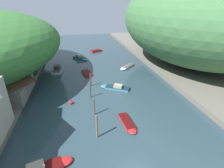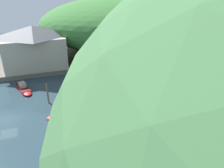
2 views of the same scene
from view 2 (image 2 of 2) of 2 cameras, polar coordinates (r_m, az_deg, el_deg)
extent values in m
plane|color=#283D47|center=(43.45, 16.47, -1.71)|extent=(130.00, 130.00, 0.00)
cube|color=#666056|center=(64.52, 3.52, 8.74)|extent=(22.00, 120.00, 1.04)
ellipsoid|color=#387033|center=(64.69, 5.51, 15.90)|extent=(36.81, 51.53, 14.73)
cube|color=#B2A899|center=(52.23, -19.34, 7.84)|extent=(8.32, 13.01, 6.93)
pyramid|color=#4C4C51|center=(51.11, -20.11, 12.81)|extent=(8.99, 14.05, 2.40)
cube|color=slate|center=(53.20, -3.45, 7.17)|extent=(6.69, 9.89, 2.71)
pyramid|color=brown|center=(52.64, -3.50, 9.13)|extent=(7.23, 10.69, 1.08)
cube|color=teal|center=(55.37, 26.59, 2.86)|extent=(4.23, 4.71, 0.59)
ellipsoid|color=teal|center=(53.21, 26.22, 2.08)|extent=(2.73, 2.84, 0.59)
cube|color=#132A33|center=(55.27, 26.65, 3.16)|extent=(4.31, 4.80, 0.03)
cube|color=#9E937F|center=(55.27, 26.75, 3.58)|extent=(1.96, 2.02, 0.82)
cube|color=red|center=(35.09, -11.85, -7.70)|extent=(1.74, 4.10, 0.43)
ellipsoid|color=red|center=(34.85, -15.07, -8.34)|extent=(1.48, 2.11, 0.43)
cube|color=#450A0A|center=(34.97, -11.89, -7.38)|extent=(1.77, 4.18, 0.03)
cube|color=red|center=(45.78, 15.17, 0.22)|extent=(2.59, 4.80, 0.46)
ellipsoid|color=red|center=(47.30, 17.18, 0.79)|extent=(2.09, 2.55, 0.46)
cube|color=#450A0A|center=(45.67, 15.21, 0.50)|extent=(2.64, 4.90, 0.03)
cube|color=teal|center=(36.79, 6.82, -5.66)|extent=(5.30, 4.03, 0.36)
ellipsoid|color=teal|center=(38.97, 7.06, -3.77)|extent=(3.05, 2.74, 0.36)
cube|color=#132A33|center=(36.69, 6.84, -5.40)|extent=(5.41, 4.11, 0.03)
cube|color=#9E937F|center=(36.40, 6.85, -5.14)|extent=(2.17, 1.98, 0.60)
ellipsoid|color=white|center=(39.58, 24.60, -5.45)|extent=(2.76, 2.73, 0.58)
cube|color=white|center=(53.33, 13.94, 4.13)|extent=(2.55, 5.19, 0.65)
ellipsoid|color=white|center=(54.53, 16.30, 4.32)|extent=(2.24, 2.67, 0.65)
cube|color=#525252|center=(53.21, 13.98, 4.47)|extent=(2.60, 5.30, 0.03)
cube|color=#333842|center=(52.96, 13.89, 4.98)|extent=(1.65, 1.88, 1.06)
cube|color=red|center=(45.47, -22.19, -1.00)|extent=(5.25, 2.97, 0.51)
ellipsoid|color=red|center=(43.26, -21.33, -2.22)|extent=(2.83, 2.18, 0.51)
cube|color=#450A0A|center=(45.36, -22.25, -0.70)|extent=(5.35, 3.03, 0.03)
cube|color=#9E937F|center=(45.34, -22.38, -0.19)|extent=(2.00, 1.58, 0.80)
cylinder|color=brown|center=(38.42, -16.47, -2.49)|extent=(0.28, 0.28, 3.50)
sphere|color=brown|center=(37.64, -16.81, -0.06)|extent=(0.25, 0.25, 0.25)
cylinder|color=brown|center=(38.77, -8.44, -1.84)|extent=(0.26, 0.26, 2.96)
sphere|color=brown|center=(38.09, -8.58, 0.21)|extent=(0.23, 0.23, 0.23)
cylinder|color=#4C3D2D|center=(40.12, -0.14, -0.46)|extent=(0.24, 0.24, 3.07)
sphere|color=#4C3D2D|center=(39.45, -0.14, 1.61)|extent=(0.21, 0.21, 0.21)
cylinder|color=#4C3D2D|center=(41.52, 6.96, 0.14)|extent=(0.29, 0.29, 2.89)
sphere|color=#4C3D2D|center=(40.91, 7.07, 2.03)|extent=(0.26, 0.26, 0.26)
sphere|color=red|center=(43.36, -3.90, -0.22)|extent=(0.65, 0.65, 0.65)
cone|color=red|center=(43.16, -3.91, 0.36)|extent=(0.32, 0.32, 0.32)
cylinder|color=#282D3D|center=(51.04, -13.68, 4.56)|extent=(0.13, 0.13, 0.85)
cylinder|color=#282D3D|center=(51.02, -13.48, 4.57)|extent=(0.13, 0.13, 0.85)
cube|color=navy|center=(50.78, -13.66, 5.34)|extent=(0.29, 0.42, 0.62)
sphere|color=#9E7051|center=(50.64, -13.71, 5.78)|extent=(0.22, 0.22, 0.22)
camera|label=1|loc=(40.55, -47.77, 14.15)|focal=28.00mm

